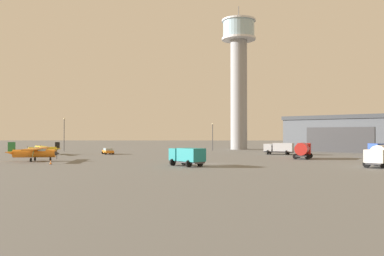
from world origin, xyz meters
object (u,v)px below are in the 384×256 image
object	(u,v)px
truck_box_silver	(279,148)
traffic_cone_near_left	(51,162)
truck_flatbed_blue	(381,150)
airplane_yellow	(43,149)
airplane_orange	(34,152)
truck_fuel_tanker_red	(303,150)
light_post_west	(213,134)
control_tower	(239,68)
truck_fuel_tanker_white	(380,155)
truck_box_teal	(187,156)
light_post_east	(64,131)
car_orange	(108,151)

from	to	relation	value
truck_box_silver	traffic_cone_near_left	xyz separation A→B (m)	(-39.92, -28.34, -1.13)
truck_box_silver	truck_flatbed_blue	world-z (taller)	truck_flatbed_blue
airplane_yellow	traffic_cone_near_left	xyz separation A→B (m)	(11.84, -26.80, -0.93)
airplane_orange	truck_box_silver	bearing A→B (deg)	18.56
truck_fuel_tanker_red	light_post_west	xyz separation A→B (m)	(-15.43, 34.54, 2.84)
control_tower	traffic_cone_near_left	distance (m)	69.76
truck_fuel_tanker_red	traffic_cone_near_left	xyz separation A→B (m)	(-41.33, -13.84, -1.34)
traffic_cone_near_left	truck_fuel_tanker_white	bearing A→B (deg)	-4.30
control_tower	truck_box_teal	bearing A→B (deg)	-102.53
truck_box_silver	light_post_west	distance (m)	24.64
light_post_east	traffic_cone_near_left	distance (m)	45.16
truck_fuel_tanker_white	light_post_west	distance (m)	56.37
truck_flatbed_blue	truck_fuel_tanker_white	bearing A→B (deg)	43.88
truck_fuel_tanker_red	truck_box_teal	bearing A→B (deg)	150.06
airplane_orange	truck_box_teal	bearing A→B (deg)	-26.74
control_tower	truck_fuel_tanker_white	distance (m)	65.35
truck_box_teal	truck_fuel_tanker_white	size ratio (longest dim) A/B	0.85
truck_fuel_tanker_red	truck_flatbed_blue	size ratio (longest dim) A/B	0.90
control_tower	truck_box_silver	bearing A→B (deg)	-77.70
airplane_orange	car_orange	distance (m)	23.77
truck_box_teal	truck_fuel_tanker_red	world-z (taller)	truck_fuel_tanker_red
truck_fuel_tanker_white	light_post_east	world-z (taller)	light_post_east
airplane_yellow	truck_box_silver	xyz separation A→B (m)	(51.76, 1.55, 0.20)
truck_box_silver	truck_flatbed_blue	distance (m)	20.14
airplane_yellow	car_orange	size ratio (longest dim) A/B	1.96
truck_box_silver	truck_fuel_tanker_white	bearing A→B (deg)	128.69
airplane_orange	truck_fuel_tanker_red	xyz separation A→B (m)	(46.62, 7.44, 0.19)
car_orange	light_post_east	size ratio (longest dim) A/B	0.51
control_tower	truck_flatbed_blue	distance (m)	49.08
truck_box_silver	truck_fuel_tanker_white	world-z (taller)	truck_fuel_tanker_white
light_post_west	light_post_east	world-z (taller)	light_post_east
truck_box_teal	truck_flatbed_blue	distance (m)	44.17
airplane_yellow	truck_flatbed_blue	size ratio (longest dim) A/B	1.26
light_post_west	truck_flatbed_blue	bearing A→B (deg)	-40.89
light_post_west	traffic_cone_near_left	size ratio (longest dim) A/B	10.57
truck_box_teal	airplane_yellow	bearing A→B (deg)	6.31
truck_flatbed_blue	car_orange	bearing A→B (deg)	-30.66
airplane_orange	truck_fuel_tanker_red	size ratio (longest dim) A/B	1.78
airplane_yellow	light_post_east	distance (m)	16.73
truck_box_teal	light_post_west	distance (m)	51.47
truck_box_teal	truck_fuel_tanker_red	distance (m)	26.50
airplane_orange	car_orange	size ratio (longest dim) A/B	2.49
truck_fuel_tanker_red	truck_box_silver	bearing A→B (deg)	26.89
control_tower	car_orange	world-z (taller)	control_tower
truck_fuel_tanker_white	traffic_cone_near_left	distance (m)	47.75
truck_fuel_tanker_red	airplane_yellow	bearing A→B (deg)	97.64
airplane_orange	car_orange	bearing A→B (deg)	65.07
control_tower	truck_flatbed_blue	world-z (taller)	control_tower
truck_fuel_tanker_white	truck_box_silver	bearing A→B (deg)	-127.68
truck_box_teal	light_post_east	bearing A→B (deg)	-5.26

